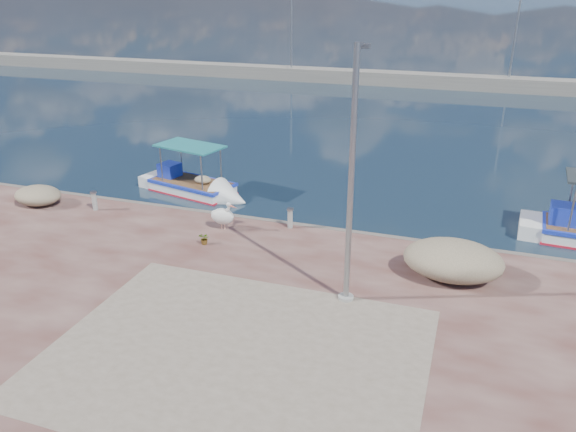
# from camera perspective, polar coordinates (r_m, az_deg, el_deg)

# --- Properties ---
(ground) EXTENTS (1400.00, 1400.00, 0.00)m
(ground) POSITION_cam_1_polar(r_m,az_deg,el_deg) (16.92, -4.21, -8.78)
(ground) COLOR #162635
(ground) RESTS_ON ground
(quay_patch) EXTENTS (9.00, 7.00, 0.01)m
(quay_patch) POSITION_cam_1_polar(r_m,az_deg,el_deg) (14.02, -5.26, -13.74)
(quay_patch) COLOR gray
(quay_patch) RESTS_ON quay
(breakwater) EXTENTS (120.00, 2.20, 7.50)m
(breakwater) POSITION_cam_1_polar(r_m,az_deg,el_deg) (54.18, 12.81, 13.36)
(breakwater) COLOR gray
(breakwater) RESTS_ON ground
(boat_left) EXTENTS (5.57, 2.90, 2.56)m
(boat_left) POSITION_cam_1_polar(r_m,az_deg,el_deg) (25.87, -9.76, 2.86)
(boat_left) COLOR white
(boat_left) RESTS_ON ground
(pelican) EXTENTS (1.17, 0.72, 1.11)m
(pelican) POSITION_cam_1_polar(r_m,az_deg,el_deg) (20.37, -6.61, 0.01)
(pelican) COLOR tan
(pelican) RESTS_ON quay
(lamp_post) EXTENTS (0.44, 0.96, 7.00)m
(lamp_post) POSITION_cam_1_polar(r_m,az_deg,el_deg) (14.78, 6.41, 2.71)
(lamp_post) COLOR gray
(lamp_post) RESTS_ON quay
(bollard_near) EXTENTS (0.25, 0.25, 0.76)m
(bollard_near) POSITION_cam_1_polar(r_m,az_deg,el_deg) (20.40, 0.22, -0.13)
(bollard_near) COLOR gray
(bollard_near) RESTS_ON quay
(bollard_far) EXTENTS (0.25, 0.25, 0.77)m
(bollard_far) POSITION_cam_1_polar(r_m,az_deg,el_deg) (23.31, -19.09, 1.56)
(bollard_far) COLOR gray
(bollard_far) RESTS_ON quay
(potted_plant) EXTENTS (0.46, 0.43, 0.42)m
(potted_plant) POSITION_cam_1_polar(r_m,az_deg,el_deg) (19.40, -8.47, -2.29)
(potted_plant) COLOR #33722D
(potted_plant) RESTS_ON quay
(net_pile_c) EXTENTS (2.97, 2.12, 1.17)m
(net_pile_c) POSITION_cam_1_polar(r_m,az_deg,el_deg) (17.63, 16.42, -4.33)
(net_pile_c) COLOR tan
(net_pile_c) RESTS_ON quay
(net_pile_b) EXTENTS (1.93, 1.50, 0.75)m
(net_pile_b) POSITION_cam_1_polar(r_m,az_deg,el_deg) (24.78, -24.06, 1.93)
(net_pile_b) COLOR tan
(net_pile_b) RESTS_ON quay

